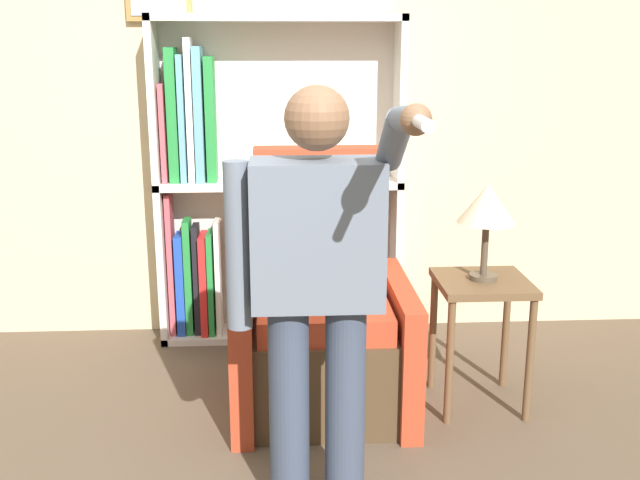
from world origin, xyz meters
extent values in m
cube|color=beige|center=(0.00, 2.03, 1.40)|extent=(8.00, 0.06, 2.80)
cube|color=silver|center=(-0.52, 1.85, 0.94)|extent=(0.04, 0.28, 1.87)
cube|color=silver|center=(0.84, 1.85, 0.94)|extent=(0.04, 0.28, 1.87)
cube|color=silver|center=(0.16, 1.98, 0.94)|extent=(1.41, 0.01, 1.87)
cube|color=silver|center=(0.16, 1.85, 0.02)|extent=(1.41, 0.28, 0.04)
cube|color=silver|center=(0.16, 1.85, 0.94)|extent=(1.41, 0.28, 0.04)
cube|color=silver|center=(0.16, 1.85, 1.85)|extent=(1.41, 0.28, 0.04)
cube|color=#BC4C56|center=(-0.48, 1.85, 0.46)|extent=(0.03, 0.16, 0.85)
cube|color=#1E47B2|center=(-0.43, 1.85, 0.34)|extent=(0.05, 0.18, 0.60)
cube|color=#238438|center=(-0.38, 1.85, 0.38)|extent=(0.04, 0.16, 0.69)
cube|color=black|center=(-0.33, 1.85, 0.37)|extent=(0.04, 0.16, 0.66)
cube|color=red|center=(-0.29, 1.85, 0.34)|extent=(0.04, 0.23, 0.60)
cube|color=#238438|center=(-0.25, 1.85, 0.35)|extent=(0.03, 0.22, 0.61)
cube|color=white|center=(-0.21, 1.85, 0.38)|extent=(0.03, 0.18, 0.68)
cube|color=#BC4C56|center=(-0.48, 1.85, 1.23)|extent=(0.03, 0.20, 0.55)
cube|color=#238438|center=(-0.43, 1.85, 1.33)|extent=(0.06, 0.16, 0.74)
cube|color=#5B99A8|center=(-0.37, 1.85, 1.31)|extent=(0.03, 0.20, 0.70)
cube|color=white|center=(-0.33, 1.85, 1.35)|extent=(0.04, 0.17, 0.79)
cube|color=#5B99A8|center=(-0.28, 1.85, 1.33)|extent=(0.05, 0.22, 0.75)
cube|color=#238438|center=(-0.22, 1.85, 1.30)|extent=(0.05, 0.17, 0.69)
cube|color=#4C3823|center=(0.35, 0.95, 0.22)|extent=(0.64, 0.78, 0.45)
cube|color=#B23D23|center=(0.35, 0.91, 0.51)|extent=(0.60, 0.66, 0.12)
cube|color=#B23D23|center=(0.35, 1.30, 0.72)|extent=(0.64, 0.16, 1.00)
cube|color=#B23D23|center=(-0.02, 0.95, 0.31)|extent=(0.10, 0.86, 0.62)
cube|color=#B23D23|center=(0.72, 0.95, 0.31)|extent=(0.10, 0.86, 0.62)
cylinder|color=#384256|center=(0.18, 0.13, 0.41)|extent=(0.15, 0.15, 0.81)
cylinder|color=#384256|center=(0.39, 0.13, 0.41)|extent=(0.15, 0.15, 0.81)
cube|color=slate|center=(0.28, 0.13, 1.07)|extent=(0.46, 0.24, 0.52)
sphere|color=brown|center=(0.28, 0.13, 1.47)|extent=(0.22, 0.22, 0.22)
cylinder|color=slate|center=(0.01, 0.13, 1.03)|extent=(0.09, 0.09, 0.60)
cylinder|color=slate|center=(0.53, 0.02, 1.41)|extent=(0.09, 0.28, 0.23)
cylinder|color=slate|center=(0.53, -0.23, 1.50)|extent=(0.08, 0.27, 0.10)
sphere|color=brown|center=(0.53, -0.36, 1.52)|extent=(0.09, 0.09, 0.09)
cylinder|color=white|center=(0.53, -0.45, 1.52)|extent=(0.04, 0.15, 0.04)
cube|color=brown|center=(1.11, 0.91, 0.62)|extent=(0.43, 0.43, 0.04)
cylinder|color=brown|center=(0.92, 0.73, 0.30)|extent=(0.04, 0.04, 0.60)
cylinder|color=brown|center=(1.30, 0.73, 0.30)|extent=(0.04, 0.04, 0.60)
cylinder|color=brown|center=(0.92, 1.10, 0.30)|extent=(0.04, 0.04, 0.60)
cylinder|color=brown|center=(1.30, 1.10, 0.30)|extent=(0.04, 0.04, 0.60)
cylinder|color=#4C4233|center=(1.11, 0.91, 0.65)|extent=(0.13, 0.13, 0.02)
cylinder|color=#4C4233|center=(1.11, 0.91, 0.79)|extent=(0.03, 0.03, 0.25)
cone|color=beige|center=(1.11, 0.91, 1.00)|extent=(0.27, 0.27, 0.18)
camera|label=1|loc=(0.15, -2.40, 1.72)|focal=42.00mm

